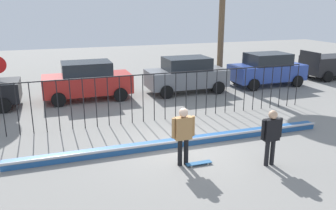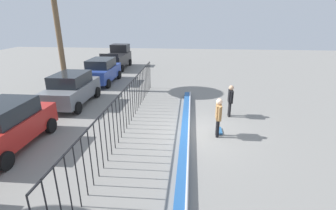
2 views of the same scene
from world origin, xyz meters
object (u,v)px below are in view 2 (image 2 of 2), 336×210
pickup_truck (117,58)px  parked_car_gray (72,89)px  skateboarder (219,114)px  skateboard (220,131)px  camera_operator (230,98)px  parked_car_blue (102,71)px  parked_car_red (6,126)px

pickup_truck → parked_car_gray: bearing=-175.0°
skateboarder → parked_car_gray: 8.98m
skateboarder → parked_car_gray: (3.45, 8.29, -0.09)m
skateboard → camera_operator: size_ratio=0.47×
parked_car_gray → pickup_truck: bearing=4.4°
skateboard → pickup_truck: 16.63m
skateboarder → pickup_truck: 16.89m
camera_operator → parked_car_blue: parked_car_blue is taller
skateboarder → parked_car_gray: size_ratio=0.41×
camera_operator → parked_car_red: size_ratio=0.40×
camera_operator → parked_car_gray: bearing=-39.2°
camera_operator → pickup_truck: 15.39m
parked_car_blue → skateboard: bearing=-135.6°
skateboard → pickup_truck: (14.01, 8.90, 0.98)m
parked_car_red → pickup_truck: bearing=-1.2°
parked_car_gray → camera_operator: bearing=-94.4°
pickup_truck → parked_car_red: bearing=-176.6°
pickup_truck → camera_operator: bearing=-138.8°
camera_operator → skateboard: bearing=38.2°
camera_operator → parked_car_gray: (1.04, 9.14, -0.05)m
skateboard → parked_car_red: (-2.24, 8.69, 0.91)m
parked_car_red → parked_car_gray: same height
skateboard → pickup_truck: bearing=40.4°
skateboard → parked_car_gray: parked_car_gray is taller
camera_operator → pickup_truck: bearing=-84.2°
skateboard → pickup_truck: pickup_truck is taller
skateboard → parked_car_blue: parked_car_blue is taller
parked_car_blue → skateboarder: bearing=-137.7°
camera_operator → parked_car_blue: 10.98m
skateboarder → parked_car_gray: bearing=101.0°
skateboard → camera_operator: camera_operator is taller
camera_operator → skateboarder: bearing=37.9°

